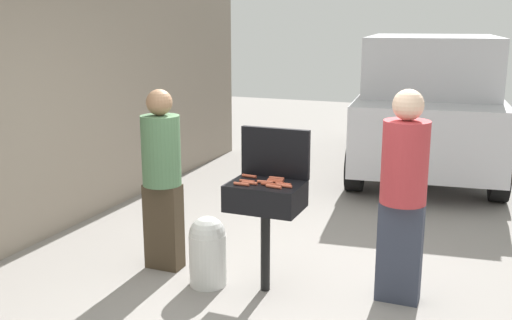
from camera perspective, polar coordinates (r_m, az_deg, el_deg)
ground_plane at (r=5.12m, az=1.90°, el=-12.69°), size 24.00×24.00×0.00m
house_wall_side at (r=6.96m, az=-17.20°, el=5.15°), size 0.24×8.00×2.66m
bbq_grill at (r=4.90m, az=0.92°, el=-3.86°), size 0.60×0.44×0.94m
grill_lid_open at (r=5.01m, az=1.85°, el=0.71°), size 0.60×0.05×0.42m
hot_dog_0 at (r=4.86m, az=1.81°, el=-2.08°), size 0.13×0.04×0.03m
hot_dog_1 at (r=5.03m, az=-0.65°, el=-1.55°), size 0.13×0.04×0.03m
hot_dog_2 at (r=4.72m, az=1.67°, el=-2.55°), size 0.13×0.04×0.03m
hot_dog_3 at (r=4.79m, az=-1.39°, el=-2.31°), size 0.13×0.03×0.03m
hot_dog_4 at (r=4.82m, az=-0.62°, el=-2.21°), size 0.13×0.03×0.03m
hot_dog_5 at (r=4.78m, az=1.24°, el=-2.33°), size 0.13×0.03×0.03m
hot_dog_6 at (r=4.85m, az=0.87°, el=-2.12°), size 0.13×0.04×0.03m
hot_dog_7 at (r=4.90m, az=1.90°, el=-1.94°), size 0.13×0.04×0.03m
hot_dog_8 at (r=4.96m, az=1.99°, el=-1.76°), size 0.13×0.03×0.03m
hot_dog_9 at (r=4.79m, az=2.64°, el=-2.32°), size 0.13×0.03×0.03m
hot_dog_10 at (r=4.87m, az=-0.85°, el=-2.05°), size 0.13×0.03×0.03m
hot_dog_11 at (r=4.74m, az=2.70°, el=-2.48°), size 0.13×0.04×0.03m
propane_tank at (r=5.18m, az=-4.65°, el=-8.53°), size 0.32×0.32×0.62m
person_left at (r=5.40m, az=-8.99°, el=-1.28°), size 0.35×0.35×1.65m
person_right at (r=4.83m, az=13.91°, el=-2.76°), size 0.36×0.36×1.73m
parked_minivan at (r=9.36m, az=16.19°, el=5.27°), size 2.43×4.59×2.02m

